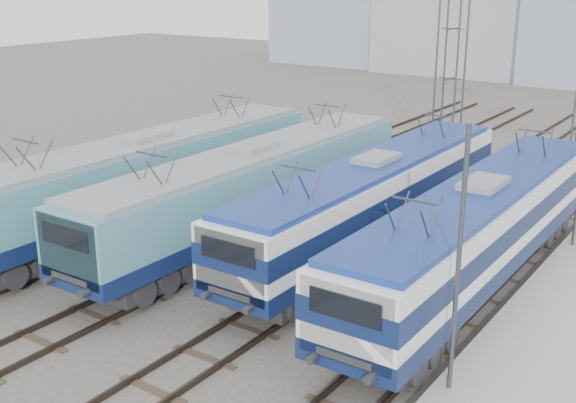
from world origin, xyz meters
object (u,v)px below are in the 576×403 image
at_px(locomotive_far_left, 143,175).
at_px(locomotive_far_right, 478,227).
at_px(locomotive_center_left, 250,186).
at_px(locomotive_center_right, 373,196).
at_px(catenary_tower_west, 452,46).
at_px(mast_front, 458,269).

height_order(locomotive_far_left, locomotive_far_right, locomotive_far_left).
bearing_deg(locomotive_center_left, locomotive_center_right, 20.19).
xyz_separation_m(locomotive_center_left, catenary_tower_west, (2.25, 13.96, 4.39)).
distance_m(locomotive_far_left, locomotive_center_right, 9.47).
distance_m(locomotive_center_right, locomotive_far_right, 4.64).
relative_size(locomotive_center_left, locomotive_far_right, 1.02).
bearing_deg(locomotive_center_left, mast_front, -29.09).
distance_m(locomotive_center_left, locomotive_center_right, 4.79).
height_order(catenary_tower_west, mast_front, catenary_tower_west).
relative_size(locomotive_far_left, catenary_tower_west, 1.55).
xyz_separation_m(locomotive_far_right, catenary_tower_west, (-6.75, 13.45, 4.39)).
bearing_deg(locomotive_far_right, locomotive_center_right, 165.74).
bearing_deg(catenary_tower_west, locomotive_far_left, -113.86).
distance_m(locomotive_center_right, mast_front, 10.06).
xyz_separation_m(locomotive_far_left, locomotive_center_left, (4.50, 1.29, -0.06)).
relative_size(locomotive_far_left, locomotive_far_right, 1.05).
xyz_separation_m(locomotive_far_right, mast_front, (1.85, -6.55, 1.24)).
height_order(locomotive_center_right, catenary_tower_west, catenary_tower_west).
bearing_deg(catenary_tower_west, locomotive_center_right, -79.64).
bearing_deg(locomotive_center_right, catenary_tower_west, 100.36).
relative_size(locomotive_far_right, mast_front, 2.52).
bearing_deg(locomotive_far_right, mast_front, -74.22).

